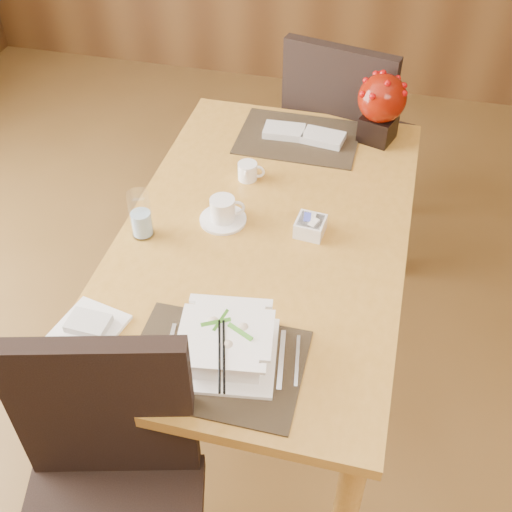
% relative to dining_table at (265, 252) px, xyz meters
% --- Properties ---
extents(dining_table, '(0.90, 1.50, 0.75)m').
position_rel_dining_table_xyz_m(dining_table, '(0.00, 0.00, 0.00)').
color(dining_table, '#C38C36').
rests_on(dining_table, ground).
extents(placemat_near, '(0.45, 0.33, 0.01)m').
position_rel_dining_table_xyz_m(placemat_near, '(0.00, -0.55, 0.10)').
color(placemat_near, black).
rests_on(placemat_near, dining_table).
extents(placemat_far, '(0.45, 0.33, 0.01)m').
position_rel_dining_table_xyz_m(placemat_far, '(0.00, 0.55, 0.10)').
color(placemat_far, black).
rests_on(placemat_far, dining_table).
extents(soup_setting, '(0.29, 0.29, 0.10)m').
position_rel_dining_table_xyz_m(soup_setting, '(0.02, -0.52, 0.15)').
color(soup_setting, white).
rests_on(soup_setting, dining_table).
extents(coffee_cup, '(0.15, 0.15, 0.09)m').
position_rel_dining_table_xyz_m(coffee_cup, '(-0.14, 0.01, 0.13)').
color(coffee_cup, white).
rests_on(coffee_cup, dining_table).
extents(water_glass, '(0.09, 0.09, 0.16)m').
position_rel_dining_table_xyz_m(water_glass, '(-0.37, -0.11, 0.18)').
color(water_glass, white).
rests_on(water_glass, dining_table).
extents(creamer_jug, '(0.09, 0.09, 0.06)m').
position_rel_dining_table_xyz_m(creamer_jug, '(-0.12, 0.25, 0.13)').
color(creamer_jug, white).
rests_on(creamer_jug, dining_table).
extents(sugar_caddy, '(0.10, 0.10, 0.05)m').
position_rel_dining_table_xyz_m(sugar_caddy, '(0.14, 0.02, 0.12)').
color(sugar_caddy, white).
rests_on(sugar_caddy, dining_table).
extents(berry_decor, '(0.18, 0.18, 0.26)m').
position_rel_dining_table_xyz_m(berry_decor, '(0.29, 0.61, 0.25)').
color(berry_decor, black).
rests_on(berry_decor, dining_table).
extents(napkins_far, '(0.31, 0.13, 0.03)m').
position_rel_dining_table_xyz_m(napkins_far, '(0.03, 0.55, 0.12)').
color(napkins_far, silver).
rests_on(napkins_far, dining_table).
extents(bread_plate, '(0.20, 0.20, 0.01)m').
position_rel_dining_table_xyz_m(bread_plate, '(-0.37, -0.52, 0.10)').
color(bread_plate, white).
rests_on(bread_plate, dining_table).
extents(near_chair, '(0.57, 0.57, 1.00)m').
position_rel_dining_table_xyz_m(near_chair, '(-0.20, -0.86, -0.09)').
color(near_chair, black).
rests_on(near_chair, ground).
extents(far_chair, '(0.57, 0.57, 1.03)m').
position_rel_dining_table_xyz_m(far_chair, '(0.14, 0.89, -0.07)').
color(far_chair, black).
rests_on(far_chair, ground).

